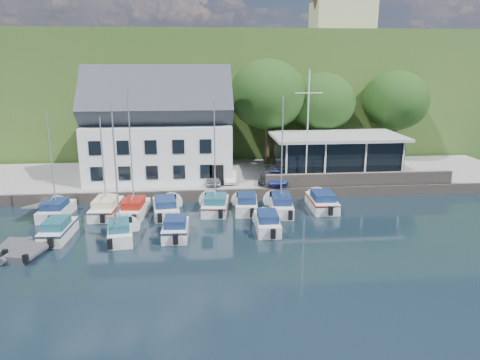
{
  "coord_description": "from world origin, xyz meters",
  "views": [
    {
      "loc": [
        -3.37,
        -30.15,
        12.65
      ],
      "look_at": [
        0.36,
        9.0,
        2.4
      ],
      "focal_mm": 35.0,
      "sensor_mm": 36.0,
      "label": 1
    }
  ],
  "objects": [
    {
      "name": "flagpole",
      "position": [
        7.04,
        12.49,
        6.37
      ],
      "size": [
        2.58,
        0.2,
        10.73
      ],
      "primitive_type": null,
      "color": "white",
      "rests_on": "quay"
    },
    {
      "name": "tree_5",
      "position": [
        19.73,
        22.41,
        6.18
      ],
      "size": [
        7.58,
        7.58,
        10.36
      ],
      "primitive_type": null,
      "color": "black",
      "rests_on": "quay"
    },
    {
      "name": "car_blue",
      "position": [
        4.12,
        12.82,
        1.65
      ],
      "size": [
        1.57,
        3.85,
        1.31
      ],
      "primitive_type": "imported",
      "rotation": [
        0.0,
        0.0,
        -0.02
      ],
      "color": "navy",
      "rests_on": "quay"
    },
    {
      "name": "field_patch",
      "position": [
        8.0,
        70.0,
        16.15
      ],
      "size": [
        50.0,
        30.0,
        0.3
      ],
      "primitive_type": "cube",
      "color": "#4C5C2E",
      "rests_on": "hillside"
    },
    {
      "name": "boat_r1_1",
      "position": [
        -10.94,
        7.84,
        4.59
      ],
      "size": [
        2.61,
        6.97,
        9.17
      ],
      "primitive_type": null,
      "rotation": [
        0.0,
        0.0,
        -0.07
      ],
      "color": "silver",
      "rests_on": "ground"
    },
    {
      "name": "boat_r1_7",
      "position": [
        7.39,
        7.72,
        0.78
      ],
      "size": [
        2.41,
        6.49,
        1.55
      ],
      "primitive_type": null,
      "rotation": [
        0.0,
        0.0,
        -0.02
      ],
      "color": "silver",
      "rests_on": "ground"
    },
    {
      "name": "boat_r1_2",
      "position": [
        -8.57,
        7.16,
        4.77
      ],
      "size": [
        2.66,
        6.69,
        9.53
      ],
      "primitive_type": null,
      "rotation": [
        0.0,
        0.0,
        -0.11
      ],
      "color": "silver",
      "rests_on": "ground"
    },
    {
      "name": "car_white",
      "position": [
        -0.13,
        13.72,
        1.54
      ],
      "size": [
        1.42,
        3.38,
        1.09
      ],
      "primitive_type": "imported",
      "rotation": [
        0.0,
        0.0,
        -0.08
      ],
      "color": "silver",
      "rests_on": "quay"
    },
    {
      "name": "car_dgrey",
      "position": [
        3.57,
        13.2,
        1.59
      ],
      "size": [
        2.77,
        4.35,
        1.17
      ],
      "primitive_type": "imported",
      "rotation": [
        0.0,
        0.0,
        -0.3
      ],
      "color": "#2D2D32",
      "rests_on": "quay"
    },
    {
      "name": "ground",
      "position": [
        0.0,
        0.0,
        0.0
      ],
      "size": [
        180.0,
        180.0,
        0.0
      ],
      "primitive_type": "plane",
      "color": "black",
      "rests_on": "ground"
    },
    {
      "name": "boat_r2_1",
      "position": [
        -8.96,
        2.01,
        4.54
      ],
      "size": [
        2.7,
        5.92,
        9.08
      ],
      "primitive_type": null,
      "rotation": [
        0.0,
        0.0,
        0.15
      ],
      "color": "silver",
      "rests_on": "ground"
    },
    {
      "name": "boat_r2_0",
      "position": [
        -13.48,
        2.79,
        0.76
      ],
      "size": [
        2.26,
        6.16,
        1.52
      ],
      "primitive_type": null,
      "rotation": [
        0.0,
        0.0,
        -0.06
      ],
      "color": "silver",
      "rests_on": "ground"
    },
    {
      "name": "club_pavilion",
      "position": [
        11.0,
        16.0,
        3.05
      ],
      "size": [
        13.2,
        7.2,
        4.1
      ],
      "primitive_type": null,
      "color": "black",
      "rests_on": "quay"
    },
    {
      "name": "boat_r1_3",
      "position": [
        -6.02,
        7.41,
        0.75
      ],
      "size": [
        2.93,
        6.84,
        1.51
      ],
      "primitive_type": null,
      "rotation": [
        0.0,
        0.0,
        0.12
      ],
      "color": "silver",
      "rests_on": "ground"
    },
    {
      "name": "boat_r1_0",
      "position": [
        -14.94,
        7.66,
        4.41
      ],
      "size": [
        2.67,
        6.22,
        8.83
      ],
      "primitive_type": null,
      "rotation": [
        0.0,
        0.0,
        -0.09
      ],
      "color": "silver",
      "rests_on": "ground"
    },
    {
      "name": "dinghy_1",
      "position": [
        -14.6,
        -0.42,
        0.38
      ],
      "size": [
        2.78,
        3.69,
        0.77
      ],
      "primitive_type": null,
      "rotation": [
        0.0,
        0.0,
        -0.27
      ],
      "color": "#39393E",
      "rests_on": "ground"
    },
    {
      "name": "tree_3",
      "position": [
        4.61,
        21.41,
        6.83
      ],
      "size": [
        8.53,
        8.53,
        11.66
      ],
      "primitive_type": null,
      "color": "black",
      "rests_on": "quay"
    },
    {
      "name": "seawall",
      "position": [
        12.0,
        11.4,
        1.6
      ],
      "size": [
        18.0,
        0.5,
        1.2
      ],
      "primitive_type": "cube",
      "color": "#695D54",
      "rests_on": "quay"
    },
    {
      "name": "boat_r1_5",
      "position": [
        0.79,
        7.64,
        0.77
      ],
      "size": [
        2.55,
        5.99,
        1.54
      ],
      "primitive_type": null,
      "rotation": [
        0.0,
        0.0,
        -0.1
      ],
      "color": "silver",
      "rests_on": "ground"
    },
    {
      "name": "quay_face",
      "position": [
        0.0,
        11.0,
        0.5
      ],
      "size": [
        60.0,
        0.3,
        1.0
      ],
      "primitive_type": "cube",
      "color": "#695D54",
      "rests_on": "ground"
    },
    {
      "name": "car_silver",
      "position": [
        -1.86,
        13.13,
        1.58
      ],
      "size": [
        1.48,
        3.45,
        1.16
      ],
      "primitive_type": "imported",
      "rotation": [
        0.0,
        0.0,
        0.03
      ],
      "color": "#A1A1A6",
      "rests_on": "quay"
    },
    {
      "name": "tree_2",
      "position": [
        -4.22,
        22.24,
        6.01
      ],
      "size": [
        7.33,
        7.33,
        10.02
      ],
      "primitive_type": null,
      "color": "black",
      "rests_on": "quay"
    },
    {
      "name": "boat_r2_3",
      "position": [
        1.86,
        3.0,
        0.73
      ],
      "size": [
        2.08,
        6.07,
        1.47
      ],
      "primitive_type": null,
      "rotation": [
        0.0,
        0.0,
        -0.04
      ],
      "color": "silver",
      "rests_on": "ground"
    },
    {
      "name": "boat_r2_2",
      "position": [
        -5.0,
        2.26,
        0.77
      ],
      "size": [
        2.16,
        5.24,
        1.53
      ],
      "primitive_type": null,
      "rotation": [
        0.0,
        0.0,
        -0.03
      ],
      "color": "silver",
      "rests_on": "ground"
    },
    {
      "name": "boat_r1_4",
      "position": [
        -1.85,
        7.79,
        4.55
      ],
      "size": [
        3.01,
        6.4,
        9.1
      ],
      "primitive_type": null,
      "rotation": [
        0.0,
        0.0,
        -0.13
      ],
      "color": "silver",
      "rests_on": "ground"
    },
    {
      "name": "quay",
      "position": [
        0.0,
        17.5,
        0.5
      ],
      "size": [
        60.0,
        13.0,
        1.0
      ],
      "primitive_type": "cube",
      "color": "#9A9994",
      "rests_on": "ground"
    },
    {
      "name": "tree_4",
      "position": [
        10.86,
        21.87,
        6.1
      ],
      "size": [
        7.47,
        7.47,
        10.21
      ],
      "primitive_type": null,
      "color": "black",
      "rests_on": "quay"
    },
    {
      "name": "tree_1",
      "position": [
        -11.01,
        21.44,
        5.76
      ],
      "size": [
        6.97,
        6.97,
        9.52
      ],
      "primitive_type": null,
      "color": "black",
      "rests_on": "quay"
    },
    {
      "name": "harbor_building",
      "position": [
        -7.0,
        16.5,
        5.35
      ],
      "size": [
        14.4,
        8.2,
        8.7
      ],
      "primitive_type": null,
      "color": "white",
      "rests_on": "quay"
    },
    {
      "name": "boat_r1_6",
      "position": [
        3.68,
        7.24,
        4.79
      ],
      "size": [
        2.67,
        7.38,
        9.59
      ],
      "primitive_type": null,
      "rotation": [
        0.0,
        0.0,
        -0.1
      ],
      "color": "silver",
      "rests_on": "ground"
    },
    {
      "name": "dinghy_0",
      "position": [
        -15.96,
        0.61,
        0.35
      ],
      "size": [
        2.03,
        3.13,
        0.7
      ],
      "primitive_type": null,
      "rotation": [
        0.0,
        0.0,
        -0.08
      ],
      "color": "#39393E",
      "rests_on": "ground"
    },
    {
      "name": "hillside",
      "position": [
        0.0,
        62.0,
        8.0
      ],
      "size": [
        160.0,
        75.0,
        16.0
      ],
      "primitive_type": "cube",
      "color": "#33521E",
      "rests_on": "ground"
    },
    {
      "name": "farmhouse",
      "position": [
        22.0,
        52.0,
        20.1
      ],
      "size": [
        10.4,
        7.0,
        8.2
      ],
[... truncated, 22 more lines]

